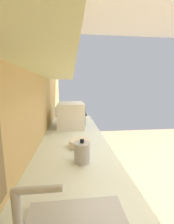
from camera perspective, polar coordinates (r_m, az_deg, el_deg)
ground_plane at (r=2.42m, az=27.97°, el=-27.26°), size 5.83×5.83×0.00m
wall_back at (r=1.62m, az=-19.10°, el=5.20°), size 3.77×0.12×2.60m
counter_run at (r=1.52m, az=-5.08°, el=-29.82°), size 2.84×0.65×0.89m
upper_cabinets at (r=1.26m, az=-13.93°, el=29.82°), size 1.92×0.32×0.64m
oven_range at (r=3.07m, az=-5.90°, el=-8.51°), size 0.66×0.62×1.07m
microwave at (r=1.94m, az=-6.30°, el=-1.06°), size 0.46×0.34×0.32m
bowl at (r=1.30m, az=-2.88°, el=-12.10°), size 0.19×0.19×0.06m
kettle at (r=1.04m, az=-1.99°, el=-15.63°), size 0.15×0.11×0.17m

